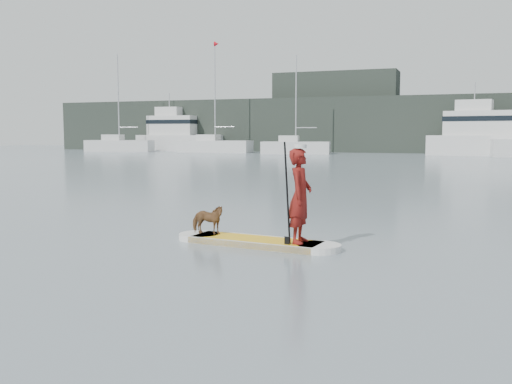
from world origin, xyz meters
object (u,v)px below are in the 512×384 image
(paddler, at_px, (300,196))
(sailboat_c, at_px, (295,147))
(motor_yacht_b, at_px, (178,135))
(paddleboard, at_px, (256,242))
(dog, at_px, (207,220))
(motor_yacht_a, at_px, (487,135))
(sailboat_a, at_px, (119,145))
(sailboat_b, at_px, (215,145))

(paddler, xyz_separation_m, sailboat_c, (-13.72, 45.78, -0.24))
(paddler, bearing_deg, motor_yacht_b, 28.06)
(paddleboard, xyz_separation_m, sailboat_c, (-12.84, 45.69, 0.67))
(paddleboard, height_order, paddler, paddler)
(dog, bearing_deg, motor_yacht_a, -10.70)
(sailboat_a, xyz_separation_m, motor_yacht_a, (38.93, 2.23, 1.16))
(dog, xyz_separation_m, sailboat_a, (-32.68, 45.52, 0.36))
(paddler, xyz_separation_m, sailboat_a, (-34.62, 45.72, -0.21))
(sailboat_c, distance_m, motor_yacht_a, 18.20)
(paddler, distance_m, sailboat_b, 52.03)
(paddleboard, relative_size, sailboat_c, 0.33)
(sailboat_a, xyz_separation_m, sailboat_b, (11.57, 0.92, 0.05))
(paddler, bearing_deg, dog, 81.74)
(sailboat_b, xyz_separation_m, motor_yacht_a, (27.36, 1.31, 1.11))
(sailboat_b, bearing_deg, paddleboard, -66.21)
(dog, height_order, sailboat_a, sailboat_a)
(motor_yacht_a, relative_size, motor_yacht_b, 1.14)
(paddler, xyz_separation_m, sailboat_b, (-23.05, 46.64, -0.15))
(paddleboard, xyz_separation_m, motor_yacht_a, (5.19, 47.86, 1.87))
(sailboat_c, bearing_deg, motor_yacht_a, -2.57)
(dog, height_order, motor_yacht_b, motor_yacht_b)
(motor_yacht_b, bearing_deg, sailboat_c, -17.96)
(dog, relative_size, sailboat_a, 0.06)
(sailboat_b, bearing_deg, motor_yacht_a, 1.06)
(sailboat_a, height_order, sailboat_b, sailboat_b)
(paddleboard, height_order, motor_yacht_a, motor_yacht_a)
(paddler, bearing_deg, paddleboard, 81.74)
(paddleboard, relative_size, paddler, 1.93)
(paddleboard, distance_m, motor_yacht_a, 48.18)
(paddleboard, height_order, sailboat_b, sailboat_b)
(paddler, distance_m, motor_yacht_b, 58.79)
(dog, height_order, motor_yacht_a, motor_yacht_a)
(dog, xyz_separation_m, motor_yacht_b, (-27.78, 50.52, 1.51))
(sailboat_b, bearing_deg, paddler, -65.38)
(paddleboard, bearing_deg, motor_yacht_a, 89.77)
(motor_yacht_a, bearing_deg, paddler, -87.26)
(paddler, relative_size, sailboat_b, 0.14)
(sailboat_a, distance_m, motor_yacht_b, 7.09)
(sailboat_b, height_order, sailboat_c, sailboat_b)
(dog, xyz_separation_m, sailboat_b, (-21.12, 46.44, 0.41))
(dog, distance_m, sailboat_c, 47.08)
(paddleboard, height_order, sailboat_c, sailboat_c)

